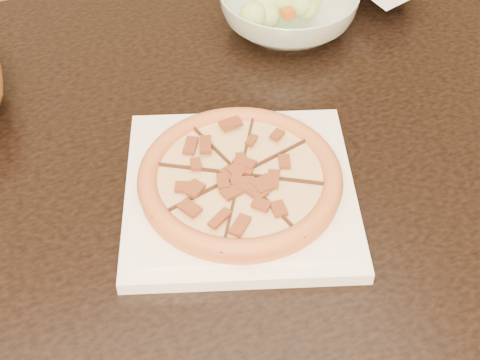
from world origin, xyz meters
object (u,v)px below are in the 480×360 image
(plate, at_px, (240,191))
(salad_bowl, at_px, (288,10))
(dining_table, at_px, (123,203))
(pizza, at_px, (240,178))

(plate, bearing_deg, salad_bowl, 53.75)
(dining_table, relative_size, plate, 3.90)
(plate, height_order, pizza, pizza)
(salad_bowl, bearing_deg, dining_table, -153.86)
(plate, height_order, salad_bowl, salad_bowl)
(dining_table, height_order, plate, plate)
(pizza, bearing_deg, salad_bowl, 53.74)
(pizza, distance_m, salad_bowl, 0.39)
(dining_table, bearing_deg, salad_bowl, 26.14)
(dining_table, height_order, salad_bowl, salad_bowl)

